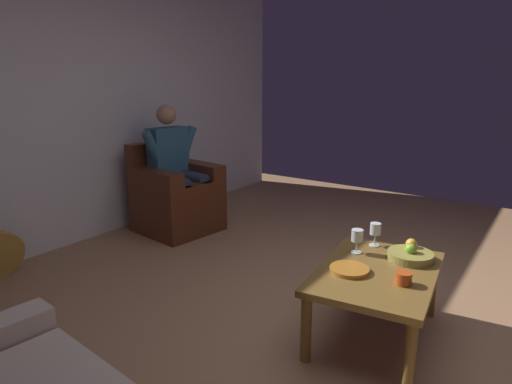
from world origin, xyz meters
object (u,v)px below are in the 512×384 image
at_px(armchair, 176,197).
at_px(decorative_dish, 349,269).
at_px(wine_glass_near, 357,237).
at_px(wine_glass_far, 375,230).
at_px(candle_jar, 403,278).
at_px(person_seated, 176,164).
at_px(coffee_table, 376,280).
at_px(fruit_bowl, 410,254).

xyz_separation_m(armchair, decorative_dish, (0.85, 2.24, 0.10)).
relative_size(wine_glass_near, wine_glass_far, 1.00).
distance_m(wine_glass_near, wine_glass_far, 0.19).
relative_size(decorative_dish, candle_jar, 2.55).
height_order(person_seated, coffee_table, person_seated).
bearing_deg(coffee_table, wine_glass_far, -157.25).
bearing_deg(wine_glass_near, wine_glass_far, 165.01).
distance_m(fruit_bowl, decorative_dish, 0.45).
xyz_separation_m(fruit_bowl, decorative_dish, (0.38, -0.24, -0.02)).
bearing_deg(coffee_table, candle_jar, 61.38).
relative_size(coffee_table, candle_jar, 11.16).
bearing_deg(decorative_dish, fruit_bowl, 148.08).
bearing_deg(decorative_dish, coffee_table, 131.54).
bearing_deg(coffee_table, fruit_bowl, 157.57).
bearing_deg(wine_glass_near, coffee_table, 48.57).
bearing_deg(wine_glass_far, person_seated, -99.58).
distance_m(armchair, wine_glass_far, 2.25).
xyz_separation_m(person_seated, decorative_dish, (0.85, 2.22, -0.24)).
relative_size(coffee_table, wine_glass_near, 6.40).
bearing_deg(wine_glass_far, decorative_dish, 3.33).
xyz_separation_m(decorative_dish, candle_jar, (-0.01, 0.31, 0.02)).
bearing_deg(candle_jar, fruit_bowl, -169.23).
xyz_separation_m(person_seated, candle_jar, (0.83, 2.52, -0.22)).
distance_m(person_seated, decorative_dish, 2.38).
xyz_separation_m(person_seated, wine_glass_near, (0.56, 2.14, -0.15)).
bearing_deg(wine_glass_far, wine_glass_near, -14.99).
distance_m(person_seated, coffee_table, 2.47).
bearing_deg(wine_glass_far, coffee_table, 22.75).
xyz_separation_m(person_seated, fruit_bowl, (0.47, 2.45, -0.22)).
height_order(coffee_table, fruit_bowl, fruit_bowl).
bearing_deg(person_seated, coffee_table, 79.45).
bearing_deg(armchair, wine_glass_far, 87.34).
xyz_separation_m(wine_glass_far, candle_jar, (0.47, 0.33, -0.07)).
height_order(armchair, candle_jar, armchair).
distance_m(coffee_table, fruit_bowl, 0.31).
bearing_deg(wine_glass_near, fruit_bowl, 105.78).
bearing_deg(fruit_bowl, coffee_table, -22.43).
bearing_deg(wine_glass_near, candle_jar, 54.09).
xyz_separation_m(armchair, candle_jar, (0.84, 2.55, 0.12)).
distance_m(person_seated, wine_glass_far, 2.22).
bearing_deg(person_seated, candle_jar, 78.59).
bearing_deg(wine_glass_far, armchair, -99.55).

